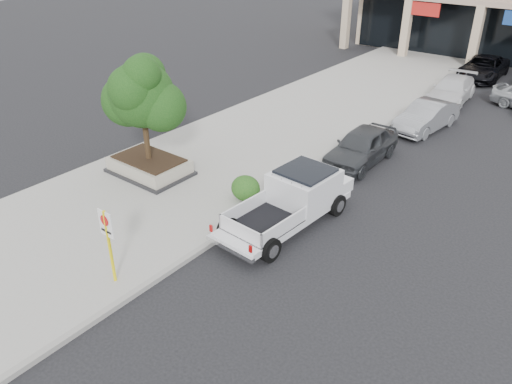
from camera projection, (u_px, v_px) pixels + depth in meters
ground at (249, 262)px, 15.21m from camera, size 120.00×120.00×0.00m
sidewalk at (238, 151)px, 22.29m from camera, size 8.00×52.00×0.15m
curb at (312, 176)px, 20.15m from camera, size 0.20×52.00×0.15m
planter at (150, 166)px, 20.07m from camera, size 3.20×2.20×0.68m
planter_tree at (147, 95)px, 18.69m from camera, size 2.90×2.55×4.00m
no_parking_sign at (108, 237)px, 13.52m from camera, size 0.55×0.09×2.30m
hedge at (246, 188)px, 18.10m from camera, size 1.10×0.99×0.93m
pickup_truck at (286, 203)px, 16.63m from camera, size 2.41×5.71×1.76m
curb_car_a at (361, 146)px, 21.10m from camera, size 1.80×4.41×1.50m
curb_car_b at (426, 116)px, 24.43m from camera, size 1.98×4.39×1.40m
curb_car_c at (451, 90)px, 28.20m from camera, size 2.29×4.86×1.37m
curb_car_d at (483, 68)px, 32.32m from camera, size 2.58×5.22×1.42m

